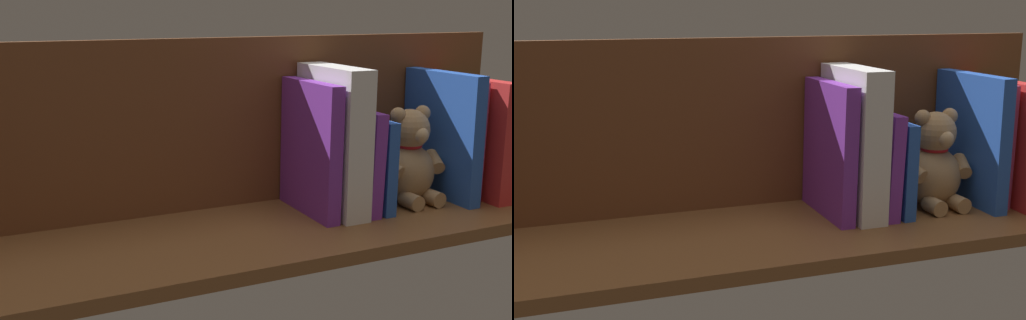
% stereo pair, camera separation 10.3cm
% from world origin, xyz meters
% --- Properties ---
extents(ground_plane, '(1.16, 0.32, 0.02)m').
position_xyz_m(ground_plane, '(0.00, 0.00, -0.01)').
color(ground_plane, brown).
extents(shelf_back_panel, '(1.16, 0.02, 0.30)m').
position_xyz_m(shelf_back_panel, '(0.00, -0.14, 0.15)').
color(shelf_back_panel, brown).
rests_on(shelf_back_panel, ground_plane).
extents(book_0, '(0.03, 0.19, 0.19)m').
position_xyz_m(book_0, '(-0.50, -0.03, 0.09)').
color(book_0, green).
rests_on(book_0, ground_plane).
extents(book_1, '(0.03, 0.21, 0.22)m').
position_xyz_m(book_1, '(-0.46, -0.02, 0.11)').
color(book_1, red).
rests_on(book_1, ground_plane).
extents(book_2, '(0.02, 0.17, 0.22)m').
position_xyz_m(book_2, '(-0.43, -0.04, 0.11)').
color(book_2, '#B23F72').
rests_on(book_2, ground_plane).
extents(book_3, '(0.03, 0.20, 0.24)m').
position_xyz_m(book_3, '(-0.40, -0.03, 0.12)').
color(book_3, blue).
rests_on(book_3, ground_plane).
extents(teddy_bear, '(0.15, 0.11, 0.18)m').
position_xyz_m(teddy_bear, '(-0.32, -0.02, 0.08)').
color(teddy_bear, tan).
rests_on(teddy_bear, ground_plane).
extents(book_4, '(0.02, 0.18, 0.17)m').
position_xyz_m(book_4, '(-0.23, -0.04, 0.08)').
color(book_4, blue).
rests_on(book_4, ground_plane).
extents(book_5, '(0.03, 0.18, 0.18)m').
position_xyz_m(book_5, '(-0.21, -0.04, 0.09)').
color(book_5, purple).
rests_on(book_5, ground_plane).
extents(dictionary_thick_white, '(0.05, 0.18, 0.26)m').
position_xyz_m(dictionary_thick_white, '(-0.16, -0.03, 0.13)').
color(dictionary_thick_white, white).
rests_on(dictionary_thick_white, ground_plane).
extents(book_6, '(0.03, 0.18, 0.23)m').
position_xyz_m(book_6, '(-0.12, -0.04, 0.12)').
color(book_6, purple).
rests_on(book_6, ground_plane).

